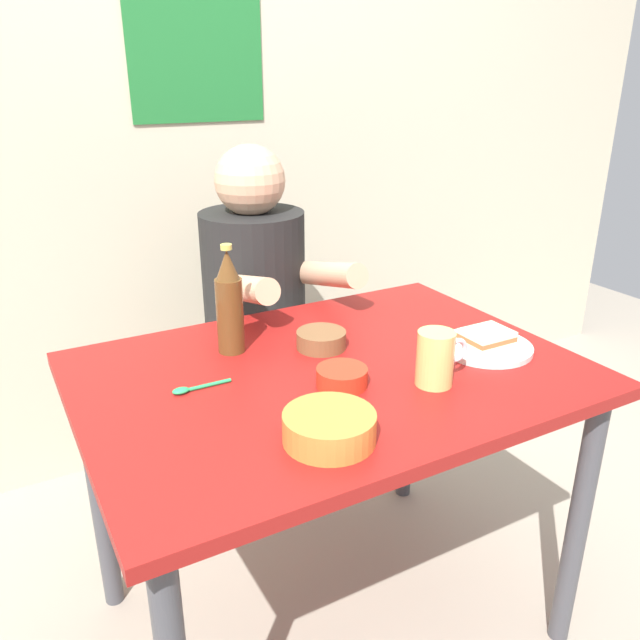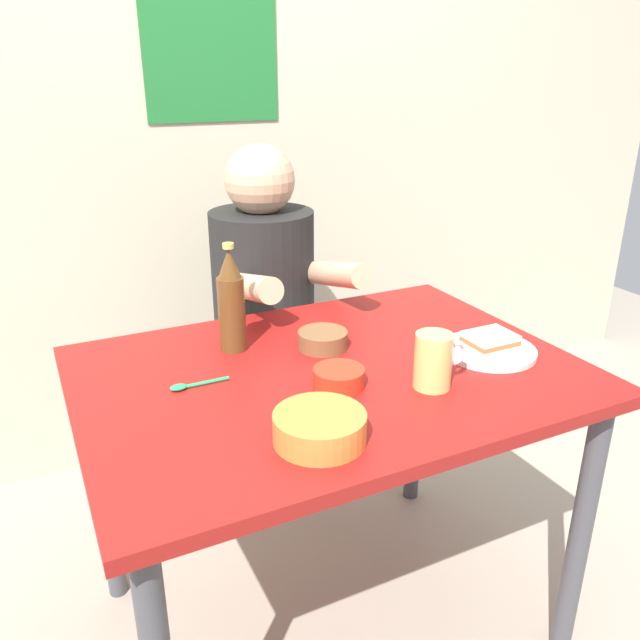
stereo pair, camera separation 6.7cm
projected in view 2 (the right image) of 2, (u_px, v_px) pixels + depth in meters
ground_plane at (328, 616)px, 1.69m from camera, size 6.00×6.00×0.00m
wall_back at (187, 91)px, 2.08m from camera, size 4.40×0.09×2.60m
dining_table at (330, 405)px, 1.45m from camera, size 1.10×0.80×0.74m
stool at (267, 394)px, 2.12m from camera, size 0.34×0.34×0.45m
person_seated at (264, 277)px, 1.96m from camera, size 0.33×0.56×0.72m
plate_orange at (489, 350)px, 1.49m from camera, size 0.22×0.22×0.01m
sandwich at (490, 341)px, 1.48m from camera, size 0.11×0.09×0.04m
beer_mug at (434, 360)px, 1.31m from camera, size 0.13×0.08×0.12m
beer_bottle at (231, 303)px, 1.47m from camera, size 0.06×0.06×0.26m
condiment_bowl_brown at (323, 339)px, 1.51m from camera, size 0.12×0.12×0.04m
sauce_bowl_chili at (339, 377)px, 1.33m from camera, size 0.11×0.11×0.04m
soup_bowl_orange at (320, 426)px, 1.13m from camera, size 0.17×0.17×0.05m
spoon at (189, 386)px, 1.33m from camera, size 0.13×0.02×0.01m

